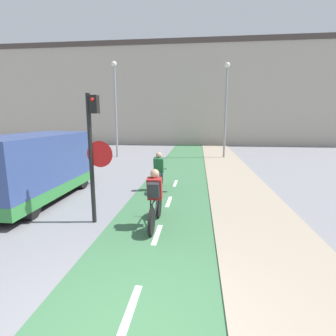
% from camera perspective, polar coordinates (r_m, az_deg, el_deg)
% --- Properties ---
extents(building_row_background, '(60.00, 5.20, 10.38)m').
position_cam_1_polar(building_row_background, '(29.78, 4.95, 15.49)').
color(building_row_background, '#B2A899').
rests_on(building_row_background, ground_plane).
extents(traffic_light_pole, '(0.67, 0.25, 3.33)m').
position_cam_1_polar(traffic_light_pole, '(6.90, -15.92, 4.77)').
color(traffic_light_pole, black).
rests_on(traffic_light_pole, ground_plane).
extents(street_lamp_far, '(0.36, 0.36, 6.52)m').
position_cam_1_polar(street_lamp_far, '(19.04, -11.40, 14.41)').
color(street_lamp_far, gray).
rests_on(street_lamp_far, ground_plane).
extents(street_lamp_sidewalk, '(0.36, 0.36, 6.34)m').
position_cam_1_polar(street_lamp_sidewalk, '(18.58, 12.51, 14.17)').
color(street_lamp_sidewalk, gray).
rests_on(street_lamp_sidewalk, ground_plane).
extents(cyclist_near, '(0.46, 1.81, 1.50)m').
position_cam_1_polar(cyclist_near, '(6.64, -2.87, -6.92)').
color(cyclist_near, black).
rests_on(cyclist_near, ground_plane).
extents(cyclist_far, '(0.46, 1.75, 1.48)m').
position_cam_1_polar(cyclist_far, '(9.96, -2.00, -1.18)').
color(cyclist_far, black).
rests_on(cyclist_far, ground_plane).
extents(van, '(2.01, 5.03, 2.20)m').
position_cam_1_polar(van, '(9.77, -27.10, -0.08)').
color(van, '#334784').
rests_on(van, ground_plane).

